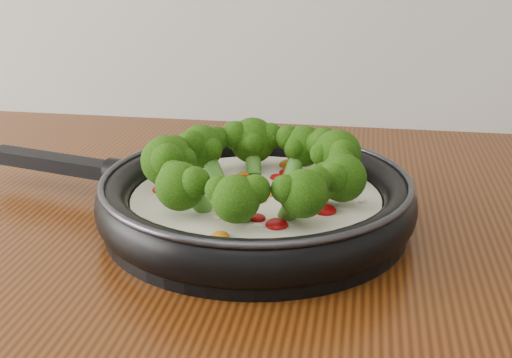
# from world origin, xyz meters

# --- Properties ---
(skillet) EXTENTS (0.52, 0.38, 0.09)m
(skillet) POSITION_xyz_m (-0.12, 1.11, 0.93)
(skillet) COLOR black
(skillet) RESTS_ON counter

